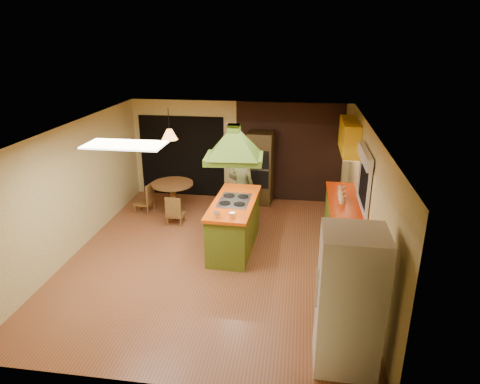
% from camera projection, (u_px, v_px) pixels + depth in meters
% --- Properties ---
extents(ground, '(6.50, 6.50, 0.00)m').
position_uv_depth(ground, '(215.00, 257.00, 8.28)').
color(ground, brown).
rests_on(ground, ground).
extents(room_walls, '(5.50, 6.50, 6.50)m').
position_uv_depth(room_walls, '(214.00, 197.00, 7.84)').
color(room_walls, beige).
rests_on(room_walls, ground).
extents(ceiling_plane, '(6.50, 6.50, 0.00)m').
position_uv_depth(ceiling_plane, '(212.00, 129.00, 7.40)').
color(ceiling_plane, silver).
rests_on(ceiling_plane, room_walls).
extents(brick_panel, '(2.64, 0.03, 2.50)m').
position_uv_depth(brick_panel, '(289.00, 153.00, 10.66)').
color(brick_panel, '#381E14').
rests_on(brick_panel, ground).
extents(nook_opening, '(2.20, 0.03, 2.10)m').
position_uv_depth(nook_opening, '(182.00, 156.00, 11.10)').
color(nook_opening, black).
rests_on(nook_opening, ground).
extents(right_counter, '(0.62, 3.05, 0.92)m').
position_uv_depth(right_counter, '(344.00, 230.00, 8.34)').
color(right_counter, olive).
rests_on(right_counter, ground).
extents(upper_cabinets, '(0.34, 1.40, 0.70)m').
position_uv_depth(upper_cabinets, '(349.00, 136.00, 9.29)').
color(upper_cabinets, yellow).
rests_on(upper_cabinets, room_walls).
extents(window_right, '(0.12, 1.35, 1.06)m').
position_uv_depth(window_right, '(365.00, 169.00, 7.67)').
color(window_right, black).
rests_on(window_right, room_walls).
extents(fluor_panel, '(1.20, 0.60, 0.03)m').
position_uv_depth(fluor_panel, '(125.00, 145.00, 6.44)').
color(fluor_panel, white).
rests_on(fluor_panel, ceiling_plane).
extents(kitchen_island, '(0.87, 2.03, 1.01)m').
position_uv_depth(kitchen_island, '(234.00, 224.00, 8.49)').
color(kitchen_island, '#5A6D1B').
rests_on(kitchen_island, ground).
extents(range_hood, '(1.12, 0.84, 0.80)m').
position_uv_depth(range_hood, '(234.00, 138.00, 7.88)').
color(range_hood, '#4B6B1A').
rests_on(range_hood, ceiling_plane).
extents(man, '(0.61, 0.43, 1.61)m').
position_uv_depth(man, '(241.00, 187.00, 9.64)').
color(man, '#4C4F29').
rests_on(man, ground).
extents(refrigerator, '(0.78, 0.74, 1.90)m').
position_uv_depth(refrigerator, '(349.00, 301.00, 5.31)').
color(refrigerator, white).
rests_on(refrigerator, ground).
extents(wall_oven, '(0.64, 0.64, 1.82)m').
position_uv_depth(wall_oven, '(260.00, 168.00, 10.61)').
color(wall_oven, '#423015').
rests_on(wall_oven, ground).
extents(dining_table, '(0.98, 0.98, 0.74)m').
position_uv_depth(dining_table, '(173.00, 192.00, 10.18)').
color(dining_table, brown).
rests_on(dining_table, ground).
extents(chair_left, '(0.44, 0.44, 0.72)m').
position_uv_depth(chair_left, '(144.00, 198.00, 10.24)').
color(chair_left, brown).
rests_on(chair_left, ground).
extents(chair_near, '(0.39, 0.39, 0.68)m').
position_uv_depth(chair_near, '(176.00, 209.00, 9.61)').
color(chair_near, brown).
rests_on(chair_near, ground).
extents(pendant_lamp, '(0.48, 0.48, 0.24)m').
position_uv_depth(pendant_lamp, '(169.00, 134.00, 9.70)').
color(pendant_lamp, '#FF9E3F').
rests_on(pendant_lamp, ceiling_plane).
extents(canister_large, '(0.16, 0.16, 0.21)m').
position_uv_depth(canister_large, '(341.00, 191.00, 8.76)').
color(canister_large, beige).
rests_on(canister_large, right_counter).
extents(canister_medium, '(0.16, 0.16, 0.18)m').
position_uv_depth(canister_medium, '(342.00, 195.00, 8.55)').
color(canister_medium, '#F5EBC5').
rests_on(canister_medium, right_counter).
extents(canister_small, '(0.14, 0.14, 0.16)m').
position_uv_depth(canister_small, '(343.00, 199.00, 8.38)').
color(canister_small, beige).
rests_on(canister_small, right_counter).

